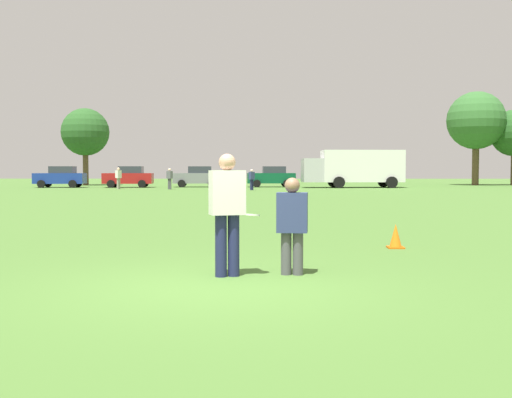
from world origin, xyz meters
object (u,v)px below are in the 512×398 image
object	(u,v)px
parked_car_mid_left	(129,177)
bystander_sideline_watcher	(118,177)
player_defender	(292,221)
box_truck	(355,167)
parked_car_mid_right	(272,177)
player_thrower	(227,207)
traffic_cone	(396,237)
parked_car_near_left	(60,177)
frisbee	(251,215)
parked_car_center	(198,177)
bystander_field_marshal	(252,178)
bystander_far_jogger	(170,177)

from	to	relation	value
parked_car_mid_left	bystander_sideline_watcher	world-z (taller)	parked_car_mid_left
player_defender	box_truck	distance (m)	44.33
bystander_sideline_watcher	parked_car_mid_right	bearing A→B (deg)	25.47
player_defender	parked_car_mid_left	size ratio (longest dim) A/B	0.33
player_thrower	parked_car_mid_right	bearing A→B (deg)	88.78
traffic_cone	parked_car_near_left	distance (m)	45.41
parked_car_mid_left	parked_car_mid_right	distance (m)	12.42
player_thrower	traffic_cone	xyz separation A→B (m)	(3.14, 3.31, -0.78)
bystander_sideline_watcher	traffic_cone	bearing A→B (deg)	-68.61
frisbee	bystander_sideline_watcher	world-z (taller)	bystander_sideline_watcher
parked_car_center	box_truck	bearing A→B (deg)	-6.63
parked_car_mid_left	parked_car_center	bearing A→B (deg)	12.41
parked_car_mid_right	traffic_cone	bearing A→B (deg)	-87.09
parked_car_center	box_truck	xyz separation A→B (m)	(13.55, -1.57, 0.83)
bystander_sideline_watcher	bystander_field_marshal	distance (m)	10.91
parked_car_near_left	bystander_sideline_watcher	xyz separation A→B (m)	(5.96, -3.98, 0.04)
frisbee	parked_car_mid_right	world-z (taller)	parked_car_mid_right
box_truck	player_defender	bearing A→B (deg)	-99.17
bystander_field_marshal	bystander_sideline_watcher	bearing A→B (deg)	167.09
player_thrower	traffic_cone	distance (m)	4.63
parked_car_mid_right	player_thrower	bearing A→B (deg)	-91.22
player_thrower	parked_car_near_left	size ratio (longest dim) A/B	0.42
parked_car_center	bystander_field_marshal	xyz separation A→B (m)	(4.95, -7.98, -0.03)
parked_car_mid_right	player_defender	bearing A→B (deg)	-90.03
traffic_cone	parked_car_center	xyz separation A→B (m)	(-8.67, 42.17, 0.69)
traffic_cone	parked_car_mid_right	world-z (taller)	parked_car_mid_right
frisbee	bystander_field_marshal	world-z (taller)	bystander_field_marshal
parked_car_near_left	box_truck	world-z (taller)	box_truck
bystander_field_marshal	player_thrower	bearing A→B (deg)	-89.11
bystander_field_marshal	player_defender	bearing A→B (deg)	-87.65
player_thrower	bystander_field_marshal	size ratio (longest dim) A/B	1.14
parked_car_mid_left	bystander_field_marshal	distance (m)	12.68
player_defender	parked_car_mid_left	world-z (taller)	parked_car_mid_left
traffic_cone	parked_car_mid_right	bearing A→B (deg)	92.91
parked_car_center	box_truck	world-z (taller)	box_truck
player_thrower	parked_car_near_left	distance (m)	47.16
player_thrower	bystander_far_jogger	size ratio (longest dim) A/B	1.09
traffic_cone	box_truck	distance (m)	40.92
parked_car_mid_right	bystander_field_marshal	world-z (taller)	parked_car_mid_right
parked_car_center	box_truck	size ratio (longest dim) A/B	0.50
frisbee	parked_car_near_left	xyz separation A→B (m)	(-17.51, 43.86, 0.02)
player_defender	parked_car_mid_right	world-z (taller)	parked_car_mid_right
parked_car_mid_right	box_truck	distance (m)	7.32
box_truck	bystander_far_jogger	bearing A→B (deg)	-162.10
parked_car_mid_left	bystander_field_marshal	size ratio (longest dim) A/B	2.74
box_truck	bystander_far_jogger	world-z (taller)	box_truck
box_truck	bystander_sideline_watcher	world-z (taller)	box_truck
frisbee	parked_car_mid_right	distance (m)	45.69
bystander_far_jogger	bystander_field_marshal	size ratio (longest dim) A/B	1.04
bystander_field_marshal	parked_car_mid_right	bearing A→B (deg)	79.29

